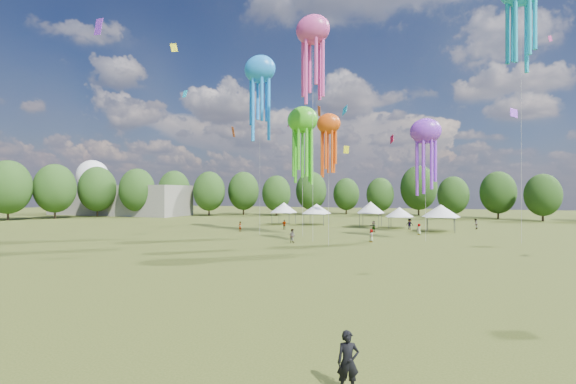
% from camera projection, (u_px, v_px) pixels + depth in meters
% --- Properties ---
extents(ground, '(300.00, 300.00, 0.00)m').
position_uv_depth(ground, '(162.00, 343.00, 15.57)').
color(ground, '#384416').
rests_on(ground, ground).
extents(observer_main, '(0.77, 0.64, 1.81)m').
position_uv_depth(observer_main, '(348.00, 362.00, 11.72)').
color(observer_main, black).
rests_on(observer_main, ground).
extents(spectator_near, '(0.97, 0.86, 1.68)m').
position_uv_depth(spectator_near, '(292.00, 236.00, 47.08)').
color(spectator_near, gray).
rests_on(spectator_near, ground).
extents(spectators_far, '(34.73, 24.29, 1.76)m').
position_uv_depth(spectators_far, '(386.00, 226.00, 60.96)').
color(spectators_far, gray).
rests_on(spectators_far, ground).
extents(festival_tents, '(33.14, 11.25, 4.41)m').
position_uv_depth(festival_tents, '(359.00, 209.00, 69.51)').
color(festival_tents, '#47474C').
rests_on(festival_tents, ground).
extents(show_kites, '(37.94, 12.72, 32.00)m').
position_uv_depth(show_kites, '(355.00, 81.00, 51.12)').
color(show_kites, '#43C320').
rests_on(show_kites, ground).
extents(small_kites, '(75.16, 50.25, 45.59)m').
position_uv_depth(small_kites, '(360.00, 29.00, 55.64)').
color(small_kites, '#43C320').
rests_on(small_kites, ground).
extents(treeline, '(201.57, 95.24, 13.43)m').
position_uv_depth(treeline, '(360.00, 190.00, 75.35)').
color(treeline, '#38281C').
rests_on(treeline, ground).
extents(hangar, '(40.00, 12.00, 8.00)m').
position_uv_depth(hangar, '(119.00, 200.00, 108.59)').
color(hangar, gray).
rests_on(hangar, ground).
extents(radome, '(9.00, 9.00, 16.00)m').
position_uv_depth(radome, '(93.00, 180.00, 119.94)').
color(radome, white).
rests_on(radome, ground).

